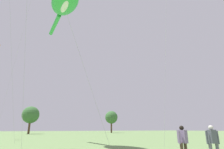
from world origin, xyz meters
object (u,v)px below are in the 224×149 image
Objects in this scene: person_navy_jacket at (213,141)px; tree_pine_center at (111,117)px; small_kite_tiny_distant at (30,5)px; tree_oak_left at (31,115)px; person_brown_coat at (183,141)px; big_show_kite at (64,4)px.

tree_pine_center reaches higher than person_navy_jacket.
small_kite_tiny_distant reaches higher than tree_pine_center.
person_navy_jacket is 58.33m from tree_oak_left.
person_brown_coat is 32.46m from small_kite_tiny_distant.
person_brown_coat is 0.18× the size of tree_pine_center.
big_show_kite is 18.14m from person_brown_coat.
person_navy_jacket is at bearing -136.25° from person_brown_coat.
tree_oak_left is 0.97× the size of tree_pine_center.
small_kite_tiny_distant is at bearing 9.95° from person_brown_coat.
person_navy_jacket reaches higher than person_brown_coat.
small_kite_tiny_distant is (-3.38, 12.51, 7.27)m from big_show_kite.
big_show_kite is 9.68× the size of person_brown_coat.
tree_oak_left is (-2.28, 57.21, 4.84)m from person_brown_coat.
tree_pine_center is at bearing 5.42° from person_navy_jacket.
person_brown_coat is 0.06× the size of small_kite_tiny_distant.
big_show_kite is at bearing -91.98° from tree_oak_left.
person_navy_jacket is 1.30m from person_brown_coat.
tree_oak_left is at bearing 176.84° from big_show_kite.
tree_oak_left reaches higher than person_navy_jacket.
small_kite_tiny_distant reaches higher than person_brown_coat.
person_brown_coat is at bearing 133.50° from small_kite_tiny_distant.
small_kite_tiny_distant reaches higher than person_navy_jacket.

